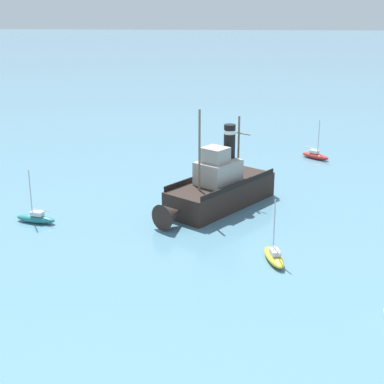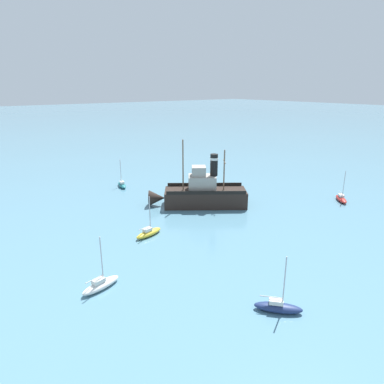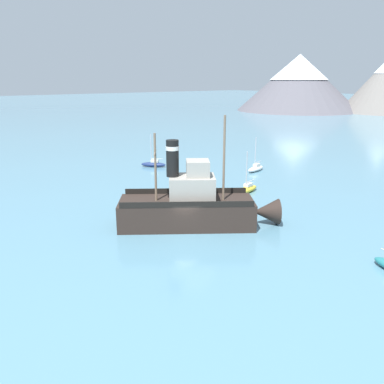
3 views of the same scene
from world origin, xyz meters
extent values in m
plane|color=teal|center=(0.00, 0.00, 0.00)|extent=(600.00, 600.00, 0.00)
cube|color=#2D231E|center=(-1.27, 1.11, 1.20)|extent=(10.68, 12.26, 2.40)
cone|color=#2D231E|center=(3.01, 6.89, 1.20)|extent=(3.32, 3.33, 2.35)
cube|color=#9E998E|center=(-0.98, 1.51, 3.50)|extent=(4.79, 5.00, 2.20)
cube|color=#9E998E|center=(-0.68, 1.91, 5.30)|extent=(2.96, 2.92, 1.40)
cylinder|color=black|center=(-1.99, 0.14, 6.20)|extent=(1.10, 1.10, 3.20)
cylinder|color=silver|center=(-1.99, 0.14, 7.10)|extent=(1.16, 1.16, 0.35)
cylinder|color=#75604C|center=(0.69, 3.76, 6.15)|extent=(0.20, 0.20, 7.50)
cylinder|color=#75604C|center=(-2.88, -1.06, 5.40)|extent=(0.20, 0.20, 6.00)
cylinder|color=#75604C|center=(-2.88, -1.06, 6.72)|extent=(2.16, 1.64, 0.12)
cube|color=black|center=(-3.01, 2.39, 2.65)|extent=(6.88, 9.23, 0.50)
cube|color=black|center=(0.46, -0.18, 2.65)|extent=(6.88, 9.23, 0.50)
ellipsoid|color=#B22823|center=(-12.74, -16.85, 0.35)|extent=(3.54, 3.38, 0.70)
cube|color=silver|center=(-12.59, -16.98, 0.88)|extent=(1.24, 1.22, 0.36)
cylinder|color=#B7B7BC|center=(-12.96, -16.64, 2.80)|extent=(0.10, 0.10, 4.20)
cylinder|color=#B7B7BC|center=(-12.29, -17.25, 1.25)|extent=(1.38, 1.28, 0.08)
ellipsoid|color=navy|center=(-24.25, 12.70, 0.35)|extent=(3.59, 3.32, 0.70)
cube|color=silver|center=(-24.09, 12.83, 0.88)|extent=(1.25, 1.20, 0.36)
cylinder|color=#B7B7BC|center=(-24.47, 12.50, 2.80)|extent=(0.10, 0.10, 4.20)
cylinder|color=#B7B7BC|center=(-23.79, 13.09, 1.25)|extent=(1.41, 1.24, 0.08)
ellipsoid|color=gold|center=(-5.54, 13.45, 0.35)|extent=(1.91, 3.95, 0.70)
cube|color=silver|center=(-5.58, 13.65, 0.88)|extent=(0.87, 1.21, 0.36)
cylinder|color=#B7B7BC|center=(-5.47, 13.16, 2.80)|extent=(0.10, 0.10, 4.20)
cylinder|color=#B7B7BC|center=(-5.67, 14.04, 1.25)|extent=(0.48, 1.77, 0.08)
ellipsoid|color=white|center=(-12.59, 22.55, 0.35)|extent=(1.95, 3.95, 0.70)
cube|color=silver|center=(-12.64, 22.75, 0.88)|extent=(0.88, 1.22, 0.36)
cylinder|color=#B7B7BC|center=(-12.52, 22.26, 2.80)|extent=(0.10, 0.10, 4.20)
cylinder|color=#B7B7BC|center=(-12.73, 23.14, 1.25)|extent=(0.50, 1.77, 0.08)
ellipsoid|color=#23757A|center=(15.23, 6.59, 0.35)|extent=(3.95, 1.96, 0.70)
cube|color=silver|center=(15.03, 6.63, 0.88)|extent=(1.22, 0.88, 0.36)
cylinder|color=#B7B7BC|center=(15.52, 6.52, 2.80)|extent=(0.10, 0.10, 4.20)
cylinder|color=#B7B7BC|center=(14.64, 6.73, 1.25)|extent=(1.77, 0.50, 0.08)
camera|label=1|loc=(-1.86, 54.74, 19.39)|focal=55.00mm
camera|label=2|loc=(-38.41, 32.30, 17.24)|focal=32.00mm
camera|label=3|loc=(26.17, -20.24, 12.95)|focal=38.00mm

